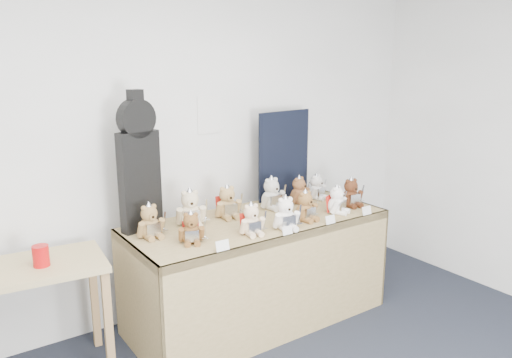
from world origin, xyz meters
TOP-DOWN VIEW (x-y plane):
  - room_shell at (0.85, 2.49)m, footprint 6.00×6.00m
  - display_table at (0.95, 1.87)m, footprint 2.00×0.84m
  - side_table at (-0.68, 2.12)m, footprint 0.99×0.62m
  - guitar_case at (0.13, 2.23)m, footprint 0.31×0.15m
  - navy_board at (1.49, 2.33)m, footprint 0.57×0.08m
  - red_cup at (-0.58, 2.06)m, footprint 0.10×0.10m
  - teddy_front_far_left at (0.30, 1.79)m, footprint 0.19×0.19m
  - teddy_front_left at (0.72, 1.70)m, footprint 0.20×0.18m
  - teddy_front_centre at (0.99, 1.66)m, footprint 0.22×0.20m
  - teddy_front_right at (1.23, 1.72)m, footprint 0.21×0.18m
  - teddy_front_far_right at (1.55, 1.72)m, footprint 0.21×0.20m
  - teddy_front_end at (1.78, 1.80)m, footprint 0.22×0.18m
  - teddy_back_left at (0.46, 2.11)m, footprint 0.25×0.23m
  - teddy_back_centre_left at (0.78, 2.12)m, footprint 0.23×0.20m
  - teddy_back_centre_right at (1.20, 2.12)m, footprint 0.24×0.19m
  - teddy_back_right at (1.48, 2.11)m, footprint 0.22×0.20m
  - teddy_back_end at (1.69, 2.13)m, footprint 0.20×0.18m
  - teddy_back_far_left at (0.12, 2.04)m, footprint 0.22×0.17m
  - entry_card_a at (0.40, 1.55)m, footprint 0.09×0.02m
  - entry_card_b at (0.92, 1.55)m, footprint 0.08×0.02m
  - entry_card_c at (1.32, 1.55)m, footprint 0.09×0.02m
  - entry_card_d at (1.71, 1.55)m, footprint 0.09×0.02m

SIDE VIEW (x-z plane):
  - display_table at x=0.95m, z-range 0.24..1.07m
  - side_table at x=-0.68m, z-range 0.27..1.05m
  - red_cup at x=-0.58m, z-range 0.79..0.92m
  - entry_card_b at x=0.92m, z-range 0.83..0.89m
  - entry_card_c at x=1.32m, z-range 0.84..0.90m
  - entry_card_d at x=1.71m, z-range 0.84..0.90m
  - entry_card_a at x=0.40m, z-range 0.84..0.90m
  - teddy_front_far_left at x=0.30m, z-range 0.81..1.05m
  - teddy_back_end at x=1.69m, z-range 0.81..1.05m
  - teddy_front_left at x=0.72m, z-range 0.81..1.06m
  - teddy_front_far_right at x=1.55m, z-range 0.81..1.06m
  - teddy_back_right at x=1.48m, z-range 0.81..1.06m
  - teddy_front_right at x=1.23m, z-range 0.81..1.06m
  - teddy_back_far_left at x=0.12m, z-range 0.81..1.07m
  - teddy_front_end at x=1.78m, z-range 0.81..1.07m
  - teddy_front_centre at x=0.99m, z-range 0.81..1.07m
  - teddy_back_centre_left at x=0.78m, z-range 0.80..1.08m
  - teddy_back_centre_right at x=1.20m, z-range 0.80..1.09m
  - teddy_back_left at x=0.46m, z-range 0.80..1.11m
  - navy_board at x=1.49m, z-range 0.83..1.59m
  - guitar_case at x=0.13m, z-range 0.82..1.81m
  - room_shell at x=0.85m, z-range -1.42..4.58m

